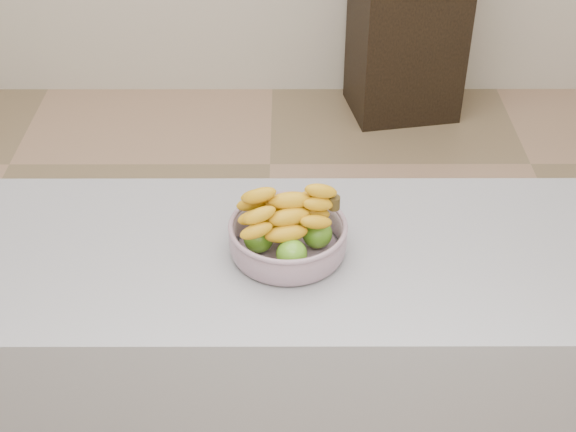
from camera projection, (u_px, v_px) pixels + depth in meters
name	position (u px, v px, depth m)	size (l,w,h in m)	color
ground	(264.00, 355.00, 2.79)	(4.00, 4.00, 0.00)	tan
counter	(257.00, 386.00, 2.09)	(2.00, 0.60, 0.90)	gray
cabinet	(407.00, 25.00, 3.95)	(0.51, 0.41, 0.93)	black
fruit_bowl	(288.00, 234.00, 1.79)	(0.27, 0.27, 0.16)	#AAB4CC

